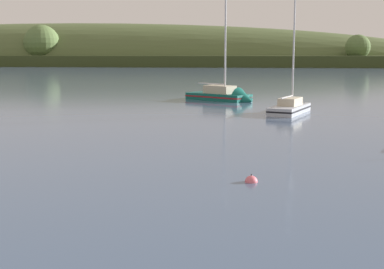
# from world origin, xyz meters

# --- Properties ---
(far_shoreline_hill) EXTENTS (507.84, 118.97, 39.72)m
(far_shoreline_hill) POSITION_xyz_m (-70.67, 262.94, 0.32)
(far_shoreline_hill) COLOR #35401E
(far_shoreline_hill) RESTS_ON ground
(sailboat_near_mooring) EXTENTS (5.52, 8.47, 14.06)m
(sailboat_near_mooring) POSITION_xyz_m (2.45, 54.96, 0.24)
(sailboat_near_mooring) COLOR #ADB2BC
(sailboat_near_mooring) RESTS_ON ground
(sailboat_midwater_white) EXTENTS (9.14, 8.25, 14.66)m
(sailboat_midwater_white) POSITION_xyz_m (-3.69, 67.94, 0.38)
(sailboat_midwater_white) COLOR #0F564C
(sailboat_midwater_white) RESTS_ON ground
(mooring_buoy_midchannel) EXTENTS (0.60, 0.60, 0.68)m
(mooring_buoy_midchannel) POSITION_xyz_m (-3.88, 25.80, 0.00)
(mooring_buoy_midchannel) COLOR #E06675
(mooring_buoy_midchannel) RESTS_ON ground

